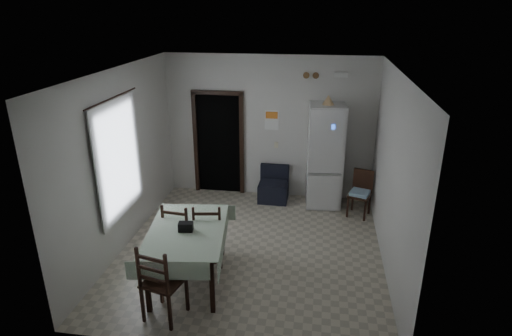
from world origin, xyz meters
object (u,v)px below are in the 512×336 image
at_px(navy_seat, 273,184).
at_px(dining_chair_far_right, 209,232).
at_px(dining_chair_far_left, 181,232).
at_px(dining_table, 188,255).
at_px(fridge, 325,156).
at_px(dining_chair_near_head, 163,280).
at_px(corner_chair, 360,194).

relative_size(navy_seat, dining_chair_far_right, 0.68).
distance_m(dining_chair_far_left, dining_chair_far_right, 0.43).
xyz_separation_m(navy_seat, dining_table, (-0.90, -2.89, 0.06)).
bearing_deg(fridge, dining_chair_near_head, -123.50).
bearing_deg(dining_chair_near_head, corner_chair, -115.52).
relative_size(dining_table, dining_chair_far_right, 1.55).
xyz_separation_m(dining_chair_far_right, dining_chair_near_head, (-0.24, -1.31, 0.03)).
distance_m(dining_table, dining_chair_far_left, 0.54).
height_order(navy_seat, dining_table, dining_table).
xyz_separation_m(fridge, corner_chair, (0.68, -0.42, -0.58)).
height_order(dining_table, dining_chair_far_left, dining_chair_far_left).
height_order(fridge, dining_chair_far_left, fridge).
bearing_deg(dining_chair_far_right, fridge, -135.31).
relative_size(navy_seat, corner_chair, 0.80).
distance_m(navy_seat, dining_chair_far_right, 2.49).
bearing_deg(fridge, dining_chair_far_right, -131.41).
xyz_separation_m(fridge, dining_table, (-1.90, -2.89, -0.60)).
height_order(dining_table, dining_chair_near_head, dining_chair_near_head).
height_order(navy_seat, dining_chair_far_right, dining_chair_far_right).
bearing_deg(dining_chair_far_right, dining_table, 62.18).
height_order(navy_seat, corner_chair, corner_chair).
height_order(navy_seat, dining_chair_near_head, dining_chair_near_head).
relative_size(corner_chair, dining_chair_far_right, 0.85).
bearing_deg(dining_chair_far_left, dining_table, 124.31).
xyz_separation_m(corner_chair, dining_chair_near_head, (-2.65, -3.26, 0.10)).
xyz_separation_m(dining_table, dining_chair_far_right, (0.17, 0.51, 0.10)).
relative_size(corner_chair, dining_chair_far_left, 0.85).
relative_size(fridge, dining_chair_near_head, 1.87).
bearing_deg(dining_table, corner_chair, 35.73).
distance_m(navy_seat, dining_table, 3.03).
xyz_separation_m(fridge, dining_chair_far_left, (-2.15, -2.42, -0.50)).
bearing_deg(dining_table, dining_chair_near_head, -102.95).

